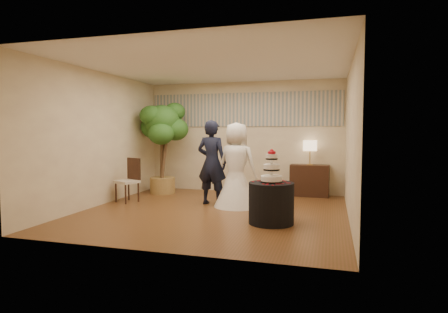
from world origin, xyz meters
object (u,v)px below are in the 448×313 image
(bride, at_px, (237,165))
(cake_table, at_px, (271,203))
(table_lamp, at_px, (310,153))
(side_chair, at_px, (127,180))
(groom, at_px, (212,163))
(console, at_px, (310,180))
(wedding_cake, at_px, (272,166))
(ficus_tree, at_px, (162,147))

(bride, xyz_separation_m, cake_table, (0.91, -1.21, -0.52))
(table_lamp, xyz_separation_m, side_chair, (-3.81, -1.88, -0.56))
(bride, distance_m, cake_table, 1.60)
(groom, bearing_deg, table_lamp, -133.11)
(side_chair, bearing_deg, console, 48.69)
(bride, bearing_deg, wedding_cake, 137.61)
(groom, relative_size, ficus_tree, 0.77)
(cake_table, distance_m, console, 2.93)
(wedding_cake, bearing_deg, cake_table, 0.00)
(bride, bearing_deg, cake_table, 137.61)
(ficus_tree, distance_m, side_chair, 1.47)
(wedding_cake, relative_size, side_chair, 0.59)
(bride, xyz_separation_m, table_lamp, (1.38, 1.68, 0.18))
(bride, distance_m, console, 2.23)
(wedding_cake, bearing_deg, console, 80.75)
(ficus_tree, bearing_deg, wedding_cake, -36.50)
(groom, relative_size, console, 1.98)
(cake_table, xyz_separation_m, ficus_tree, (-3.10, 2.30, 0.81))
(groom, bearing_deg, wedding_cake, 146.09)
(ficus_tree, bearing_deg, side_chair, -100.61)
(console, distance_m, side_chair, 4.25)
(ficus_tree, bearing_deg, table_lamp, 9.53)
(groom, height_order, cake_table, groom)
(cake_table, xyz_separation_m, console, (0.47, 2.90, 0.03))
(cake_table, height_order, console, console)
(console, bearing_deg, side_chair, -151.32)
(wedding_cake, bearing_deg, side_chair, 163.14)
(wedding_cake, height_order, side_chair, wedding_cake)
(cake_table, height_order, table_lamp, table_lamp)
(groom, bearing_deg, console, -133.11)
(bride, distance_m, table_lamp, 2.19)
(groom, height_order, bride, groom)
(groom, height_order, ficus_tree, ficus_tree)
(groom, relative_size, wedding_cake, 3.16)
(wedding_cake, bearing_deg, ficus_tree, 143.50)
(groom, height_order, console, groom)
(console, distance_m, table_lamp, 0.67)
(bride, relative_size, wedding_cake, 3.06)
(bride, relative_size, cake_table, 2.27)
(bride, relative_size, console, 1.92)
(console, height_order, ficus_tree, ficus_tree)
(groom, height_order, wedding_cake, groom)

